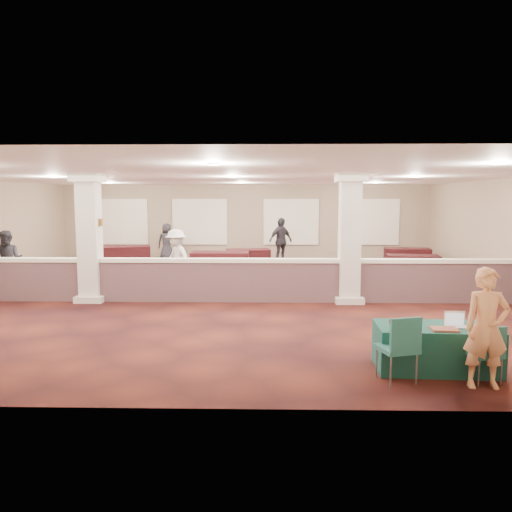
{
  "coord_description": "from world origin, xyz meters",
  "views": [
    {
      "loc": [
        0.95,
        -13.87,
        2.56
      ],
      "look_at": [
        0.69,
        -2.0,
        1.22
      ],
      "focal_mm": 35.0,
      "sensor_mm": 36.0,
      "label": 1
    }
  ],
  "objects_px": {
    "far_table_front_left": "(148,276)",
    "far_table_back_left": "(125,256)",
    "near_table": "(435,348)",
    "attendee_b": "(176,258)",
    "conf_chair_main": "(487,349)",
    "far_table_front_center": "(220,263)",
    "far_table_back_right": "(407,257)",
    "attendee_c": "(281,241)",
    "conf_chair_side": "(400,344)",
    "attendee_d": "(167,242)",
    "attendee_a": "(8,260)",
    "woman": "(486,328)",
    "far_table_front_right": "(413,265)",
    "far_table_back_center": "(248,258)"
  },
  "relations": [
    {
      "from": "far_table_front_left",
      "to": "far_table_back_left",
      "type": "bearing_deg",
      "value": 113.07
    },
    {
      "from": "near_table",
      "to": "attendee_b",
      "type": "bearing_deg",
      "value": 129.24
    },
    {
      "from": "conf_chair_main",
      "to": "far_table_front_center",
      "type": "height_order",
      "value": "conf_chair_main"
    },
    {
      "from": "far_table_back_right",
      "to": "attendee_c",
      "type": "height_order",
      "value": "attendee_c"
    },
    {
      "from": "conf_chair_side",
      "to": "attendee_d",
      "type": "relative_size",
      "value": 0.61
    },
    {
      "from": "attendee_c",
      "to": "conf_chair_main",
      "type": "bearing_deg",
      "value": -114.68
    },
    {
      "from": "attendee_a",
      "to": "conf_chair_side",
      "type": "bearing_deg",
      "value": -46.96
    },
    {
      "from": "attendee_c",
      "to": "far_table_front_center",
      "type": "bearing_deg",
      "value": -161.21
    },
    {
      "from": "conf_chair_main",
      "to": "far_table_back_left",
      "type": "distance_m",
      "value": 15.08
    },
    {
      "from": "conf_chair_side",
      "to": "far_table_front_left",
      "type": "xyz_separation_m",
      "value": [
        -5.37,
        7.69,
        -0.25
      ]
    },
    {
      "from": "woman",
      "to": "attendee_b",
      "type": "height_order",
      "value": "attendee_b"
    },
    {
      "from": "near_table",
      "to": "far_table_front_right",
      "type": "xyz_separation_m",
      "value": [
        2.4,
        9.5,
        0.01
      ]
    },
    {
      "from": "near_table",
      "to": "attendee_b",
      "type": "relative_size",
      "value": 1.03
    },
    {
      "from": "woman",
      "to": "far_table_back_right",
      "type": "distance_m",
      "value": 12.9
    },
    {
      "from": "near_table",
      "to": "woman",
      "type": "height_order",
      "value": "woman"
    },
    {
      "from": "far_table_front_right",
      "to": "attendee_c",
      "type": "bearing_deg",
      "value": 145.73
    },
    {
      "from": "far_table_front_center",
      "to": "far_table_back_left",
      "type": "height_order",
      "value": "far_table_front_center"
    },
    {
      "from": "attendee_a",
      "to": "attendee_d",
      "type": "xyz_separation_m",
      "value": [
        3.22,
        6.8,
        -0.05
      ]
    },
    {
      "from": "attendee_a",
      "to": "woman",
      "type": "bearing_deg",
      "value": -44.25
    },
    {
      "from": "far_table_front_left",
      "to": "far_table_front_right",
      "type": "distance_m",
      "value": 8.8
    },
    {
      "from": "far_table_back_right",
      "to": "attendee_c",
      "type": "distance_m",
      "value": 4.95
    },
    {
      "from": "conf_chair_main",
      "to": "woman",
      "type": "relative_size",
      "value": 0.51
    },
    {
      "from": "far_table_back_left",
      "to": "woman",
      "type": "bearing_deg",
      "value": -55.79
    },
    {
      "from": "attendee_b",
      "to": "far_table_back_right",
      "type": "bearing_deg",
      "value": 78.42
    },
    {
      "from": "far_table_back_left",
      "to": "attendee_c",
      "type": "xyz_separation_m",
      "value": [
        6.07,
        0.68,
        0.54
      ]
    },
    {
      "from": "far_table_front_left",
      "to": "attendee_c",
      "type": "height_order",
      "value": "attendee_c"
    },
    {
      "from": "near_table",
      "to": "attendee_c",
      "type": "bearing_deg",
      "value": 102.03
    },
    {
      "from": "far_table_back_center",
      "to": "far_table_back_right",
      "type": "height_order",
      "value": "far_table_back_right"
    },
    {
      "from": "near_table",
      "to": "far_table_front_center",
      "type": "xyz_separation_m",
      "value": [
        -4.15,
        9.5,
        0.06
      ]
    },
    {
      "from": "attendee_d",
      "to": "far_table_back_center",
      "type": "bearing_deg",
      "value": 151.85
    },
    {
      "from": "near_table",
      "to": "far_table_back_center",
      "type": "distance_m",
      "value": 12.08
    },
    {
      "from": "conf_chair_main",
      "to": "attendee_d",
      "type": "bearing_deg",
      "value": 104.9
    },
    {
      "from": "woman",
      "to": "far_table_back_left",
      "type": "distance_m",
      "value": 15.14
    },
    {
      "from": "far_table_back_center",
      "to": "attendee_d",
      "type": "relative_size",
      "value": 1.05
    },
    {
      "from": "conf_chair_side",
      "to": "far_table_back_right",
      "type": "bearing_deg",
      "value": 58.12
    },
    {
      "from": "conf_chair_main",
      "to": "far_table_back_center",
      "type": "relative_size",
      "value": 0.51
    },
    {
      "from": "far_table_front_left",
      "to": "far_table_back_center",
      "type": "height_order",
      "value": "far_table_back_center"
    },
    {
      "from": "far_table_back_right",
      "to": "attendee_c",
      "type": "xyz_separation_m",
      "value": [
        -4.89,
        0.54,
        0.58
      ]
    },
    {
      "from": "near_table",
      "to": "attendee_d",
      "type": "xyz_separation_m",
      "value": [
        -6.78,
        13.5,
        0.45
      ]
    },
    {
      "from": "conf_chair_main",
      "to": "far_table_front_right",
      "type": "relative_size",
      "value": 0.49
    },
    {
      "from": "far_table_front_left",
      "to": "far_table_back_center",
      "type": "bearing_deg",
      "value": 58.4
    },
    {
      "from": "far_table_front_left",
      "to": "far_table_front_center",
      "type": "xyz_separation_m",
      "value": [
        1.91,
        2.4,
        0.07
      ]
    },
    {
      "from": "far_table_back_left",
      "to": "far_table_front_left",
      "type": "bearing_deg",
      "value": -66.93
    },
    {
      "from": "far_table_back_left",
      "to": "attendee_a",
      "type": "xyz_separation_m",
      "value": [
        -1.93,
        -5.12,
        0.46
      ]
    },
    {
      "from": "near_table",
      "to": "far_table_back_left",
      "type": "relative_size",
      "value": 0.93
    },
    {
      "from": "conf_chair_side",
      "to": "woman",
      "type": "height_order",
      "value": "woman"
    },
    {
      "from": "far_table_back_left",
      "to": "far_table_back_right",
      "type": "relative_size",
      "value": 1.11
    },
    {
      "from": "conf_chair_side",
      "to": "far_table_front_center",
      "type": "relative_size",
      "value": 0.5
    },
    {
      "from": "far_table_back_center",
      "to": "far_table_back_right",
      "type": "bearing_deg",
      "value": 3.03
    },
    {
      "from": "attendee_a",
      "to": "attendee_d",
      "type": "distance_m",
      "value": 7.53
    }
  ]
}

